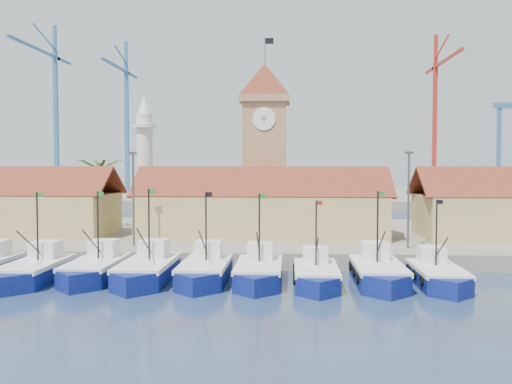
{
  "coord_description": "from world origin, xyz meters",
  "views": [
    {
      "loc": [
        3.03,
        -41.64,
        9.36
      ],
      "look_at": [
        -0.58,
        18.0,
        6.42
      ],
      "focal_mm": 40.0,
      "sensor_mm": 36.0,
      "label": 1
    }
  ],
  "objects": [
    {
      "name": "boat_5",
      "position": [
        0.56,
        2.51,
        0.76
      ],
      "size": [
        3.56,
        9.77,
        7.39
      ],
      "color": "navy",
      "rests_on": "ground"
    },
    {
      "name": "boat_6",
      "position": [
        5.04,
        1.85,
        0.71
      ],
      "size": [
        3.33,
        9.12,
        6.9
      ],
      "color": "navy",
      "rests_on": "ground"
    },
    {
      "name": "minaret",
      "position": [
        -15.0,
        28.0,
        9.73
      ],
      "size": [
        3.0,
        3.0,
        16.3
      ],
      "color": "silver",
      "rests_on": "quay"
    },
    {
      "name": "crane_blue_near",
      "position": [
        -40.49,
        106.98,
        23.79
      ],
      "size": [
        1.0,
        29.48,
        39.72
      ],
      "color": "#33679B",
      "rests_on": "terminal"
    },
    {
      "name": "quay",
      "position": [
        0.0,
        24.0,
        0.75
      ],
      "size": [
        140.0,
        32.0,
        1.5
      ],
      "primitive_type": "cube",
      "color": "gray",
      "rests_on": "ground"
    },
    {
      "name": "ground",
      "position": [
        0.0,
        0.0,
        0.0
      ],
      "size": [
        400.0,
        400.0,
        0.0
      ],
      "primitive_type": "plane",
      "color": "navy",
      "rests_on": "ground"
    },
    {
      "name": "boat_4",
      "position": [
        -3.73,
        2.65,
        0.78
      ],
      "size": [
        3.64,
        9.96,
        7.54
      ],
      "color": "navy",
      "rests_on": "ground"
    },
    {
      "name": "boat_2",
      "position": [
        -12.68,
        2.92,
        0.78
      ],
      "size": [
        3.63,
        9.95,
        7.53
      ],
      "color": "navy",
      "rests_on": "ground"
    },
    {
      "name": "boat_3",
      "position": [
        -8.31,
        2.37,
        0.81
      ],
      "size": [
        3.77,
        10.32,
        7.81
      ],
      "color": "navy",
      "rests_on": "ground"
    },
    {
      "name": "crane_blue_far",
      "position": [
        -57.18,
        100.36,
        25.83
      ],
      "size": [
        1.0,
        34.4,
        42.68
      ],
      "color": "#33679B",
      "rests_on": "terminal"
    },
    {
      "name": "boat_8",
      "position": [
        14.33,
        2.15,
        0.72
      ],
      "size": [
        3.38,
        9.25,
        7.0
      ],
      "color": "navy",
      "rests_on": "ground"
    },
    {
      "name": "boat_1",
      "position": [
        -17.27,
        1.85,
        0.78
      ],
      "size": [
        3.62,
        9.93,
        7.51
      ],
      "color": "navy",
      "rests_on": "ground"
    },
    {
      "name": "boat_7",
      "position": [
        9.88,
        2.55,
        0.79
      ],
      "size": [
        3.69,
        10.11,
        7.65
      ],
      "color": "navy",
      "rests_on": "ground"
    },
    {
      "name": "palm_tree",
      "position": [
        -20.0,
        26.0,
        6.25
      ],
      "size": [
        5.6,
        5.03,
        8.39
      ],
      "color": "brown",
      "rests_on": "quay"
    },
    {
      "name": "lamp_posts",
      "position": [
        0.5,
        12.0,
        6.48
      ],
      "size": [
        80.7,
        0.25,
        9.03
      ],
      "color": "#3F3F44",
      "rests_on": "quay"
    },
    {
      "name": "crane_red_right",
      "position": [
        39.28,
        103.52,
        24.06
      ],
      "size": [
        1.0,
        32.76,
        39.73
      ],
      "color": "#AB281A",
      "rests_on": "terminal"
    },
    {
      "name": "terminal",
      "position": [
        0.0,
        110.0,
        1.0
      ],
      "size": [
        240.0,
        80.0,
        2.0
      ],
      "primitive_type": "cube",
      "color": "gray",
      "rests_on": "ground"
    },
    {
      "name": "hall_center",
      "position": [
        0.0,
        20.0,
        3.99
      ],
      "size": [
        27.04,
        10.13,
        7.61
      ],
      "color": "#C8BC6E",
      "rests_on": "quay"
    },
    {
      "name": "clock_tower",
      "position": [
        0.0,
        26.0,
        11.96
      ],
      "size": [
        5.8,
        5.8,
        22.7
      ],
      "color": "tan",
      "rests_on": "quay"
    }
  ]
}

